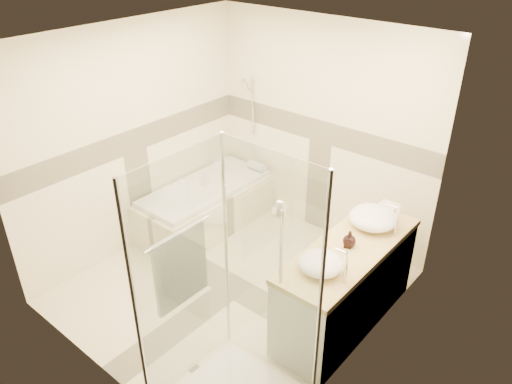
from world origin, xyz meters
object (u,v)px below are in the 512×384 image
Objects in this scene: vessel_sink_far at (321,263)px; amenity_bottle_a at (348,240)px; shower_enclosure at (227,344)px; bathtub at (206,204)px; vessel_sink_near at (373,218)px; vanity at (346,285)px; amenity_bottle_b at (350,239)px.

vessel_sink_far is 2.57× the size of amenity_bottle_a.
amenity_bottle_a is at bearing 77.78° from shower_enclosure.
bathtub is 2.22m from vessel_sink_near.
amenity_bottle_a is (0.00, -0.43, -0.02)m from vessel_sink_near.
amenity_bottle_a is at bearing -151.21° from vanity.
vanity is 11.38× the size of amenity_bottle_a.
amenity_bottle_a is (0.27, 1.26, 0.42)m from shower_enclosure.
vessel_sink_near is 3.12× the size of amenity_bottle_a.
vessel_sink_far reaches higher than amenity_bottle_a.
vessel_sink_far is (0.27, 0.83, 0.42)m from shower_enclosure.
vessel_sink_far is at bearing 71.81° from shower_enclosure.
vessel_sink_near is at bearing 90.00° from vessel_sink_far.
amenity_bottle_b is at bearing -9.15° from bathtub.
amenity_bottle_b reaches higher than vessel_sink_far.
vessel_sink_far is (0.00, -0.86, -0.02)m from vessel_sink_near.
vanity is 1.31m from shower_enclosure.
vessel_sink_near is at bearing 80.85° from shower_enclosure.
vessel_sink_near is 1.21× the size of vessel_sink_far.
shower_enclosure is 1.77m from vessel_sink_near.
vessel_sink_near is at bearing 90.00° from amenity_bottle_b.
amenity_bottle_a is at bearing -90.00° from vessel_sink_near.
vessel_sink_near is at bearing 92.70° from vanity.
shower_enclosure is (1.86, -1.62, 0.20)m from bathtub.
shower_enclosure is 1.35m from amenity_bottle_a.
vessel_sink_near is 3.00× the size of amenity_bottle_b.
vanity is 0.50m from amenity_bottle_b.
bathtub is 11.94× the size of amenity_bottle_a.
vessel_sink_near is (0.27, 1.69, 0.43)m from shower_enclosure.
shower_enclosure reaches higher than vessel_sink_far.
vanity is 3.65× the size of vessel_sink_near.
amenity_bottle_b is (0.00, 0.02, 0.00)m from amenity_bottle_a.
bathtub is at bearing -178.02° from vessel_sink_near.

